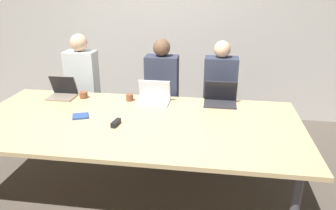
{
  "coord_description": "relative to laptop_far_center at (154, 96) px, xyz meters",
  "views": [
    {
      "loc": [
        0.77,
        -2.9,
        2.06
      ],
      "look_at": [
        0.32,
        0.1,
        0.89
      ],
      "focal_mm": 35.0,
      "sensor_mm": 36.0,
      "label": 1
    }
  ],
  "objects": [
    {
      "name": "conference_table",
      "position": [
        -0.09,
        -0.56,
        -0.12
      ],
      "size": [
        3.29,
        1.55,
        0.74
      ],
      "color": "#D6B77F",
      "rests_on": "ground_plane"
    },
    {
      "name": "notebook",
      "position": [
        -0.66,
        -0.54,
        -0.06
      ],
      "size": [
        0.2,
        0.19,
        0.02
      ],
      "rotation": [
        0.0,
        0.0,
        0.39
      ],
      "color": "#2D4C8C",
      "rests_on": "conference_table"
    },
    {
      "name": "person_far_right",
      "position": [
        0.75,
        0.43,
        -0.14
      ],
      "size": [
        0.4,
        0.24,
        1.39
      ],
      "color": "#2D2D38",
      "rests_on": "ground_plane"
    },
    {
      "name": "stapler",
      "position": [
        -0.24,
        -0.69,
        -0.05
      ],
      "size": [
        0.06,
        0.15,
        0.05
      ],
      "rotation": [
        0.0,
        0.0,
        -0.14
      ],
      "color": "black",
      "rests_on": "conference_table"
    },
    {
      "name": "laptop_far_left",
      "position": [
        -1.11,
        0.01,
        0.0
      ],
      "size": [
        0.31,
        0.26,
        0.26
      ],
      "color": "gray",
      "rests_on": "conference_table"
    },
    {
      "name": "cup_far_center",
      "position": [
        -0.29,
        0.0,
        -0.03
      ],
      "size": [
        0.08,
        0.08,
        0.08
      ],
      "color": "brown",
      "rests_on": "conference_table"
    },
    {
      "name": "cup_far_left",
      "position": [
        -0.85,
        0.01,
        -0.03
      ],
      "size": [
        0.09,
        0.09,
        0.08
      ],
      "color": "brown",
      "rests_on": "conference_table"
    },
    {
      "name": "curtain_wall",
      "position": [
        -0.09,
        1.53,
        0.58
      ],
      "size": [
        12.0,
        0.06,
        2.8
      ],
      "color": "beige",
      "rests_on": "ground_plane"
    },
    {
      "name": "laptop_far_center",
      "position": [
        0.0,
        0.0,
        0.0
      ],
      "size": [
        0.36,
        0.25,
        0.25
      ],
      "color": "silver",
      "rests_on": "conference_table"
    },
    {
      "name": "person_far_left",
      "position": [
        -1.07,
        0.51,
        -0.12
      ],
      "size": [
        0.4,
        0.24,
        1.42
      ],
      "color": "#2D2D38",
      "rests_on": "ground_plane"
    },
    {
      "name": "ground_plane",
      "position": [
        -0.09,
        -0.56,
        -0.82
      ],
      "size": [
        24.0,
        24.0,
        0.0
      ],
      "primitive_type": "plane",
      "color": "brown"
    },
    {
      "name": "person_far_center",
      "position": [
        0.03,
        0.4,
        -0.13
      ],
      "size": [
        0.4,
        0.24,
        1.4
      ],
      "color": "#2D2D38",
      "rests_on": "ground_plane"
    },
    {
      "name": "laptop_far_right",
      "position": [
        0.75,
        0.06,
        0.0
      ],
      "size": [
        0.37,
        0.25,
        0.25
      ],
      "color": "#333338",
      "rests_on": "conference_table"
    }
  ]
}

